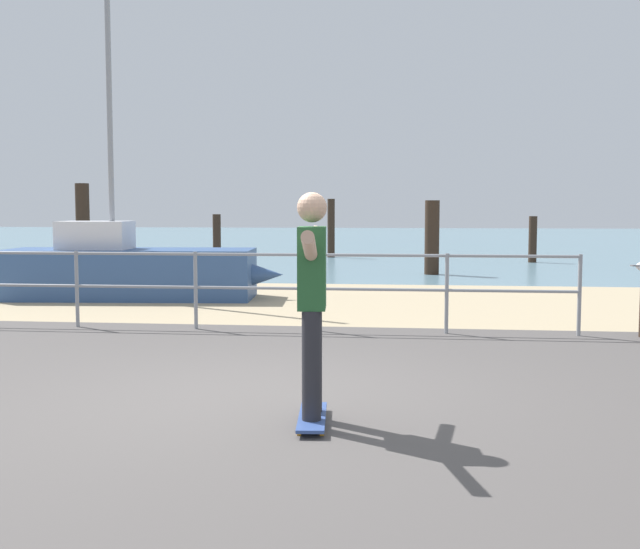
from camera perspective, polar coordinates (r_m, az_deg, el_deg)
name	(u,v)px	position (r m, az deg, el deg)	size (l,w,h in m)	color
ground_plane	(237,433)	(5.73, -6.16, -11.54)	(24.00, 10.00, 0.04)	#514C49
beach_strip	(338,302)	(13.51, 1.33, -2.02)	(24.00, 6.00, 0.04)	tan
sea_surface	(386,240)	(41.41, 4.88, 2.58)	(72.00, 50.00, 0.04)	slate
railing_fence	(195,278)	(10.39, -9.15, -0.27)	(9.94, 0.05, 1.05)	gray
sailboat	(139,270)	(14.19, -13.22, 0.32)	(5.02, 1.77, 5.86)	#335184
skateboard	(312,417)	(5.84, -0.58, -10.48)	(0.27, 0.81, 0.08)	#334C8C
skateboarder	(312,290)	(5.67, -0.59, -1.18)	(0.23, 1.45, 1.65)	#26262B
groyne_post_0	(83,226)	(22.05, -17.06, 3.43)	(0.37, 0.37, 2.31)	#332319
groyne_post_1	(217,239)	(23.29, -7.60, 2.62)	(0.24, 0.24, 1.46)	#332319
groyne_post_2	(331,228)	(25.67, 0.82, 3.41)	(0.24, 0.24, 1.95)	#332319
groyne_post_3	(432,238)	(19.11, 8.24, 2.69)	(0.35, 0.35, 1.83)	#332319
groyne_post_4	(533,240)	(24.05, 15.39, 2.49)	(0.24, 0.24, 1.41)	#332319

